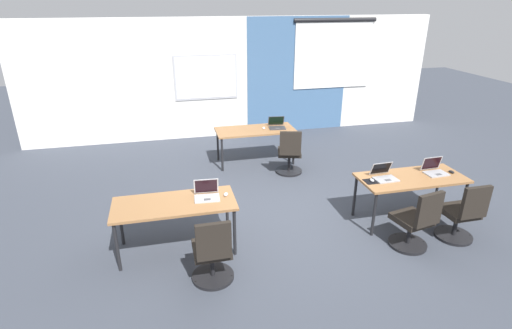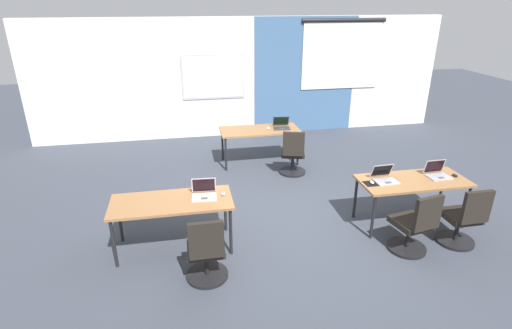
{
  "view_description": "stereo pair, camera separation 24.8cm",
  "coord_description": "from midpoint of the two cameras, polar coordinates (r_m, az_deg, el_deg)",
  "views": [
    {
      "loc": [
        -1.76,
        -5.3,
        3.2
      ],
      "look_at": [
        -0.46,
        0.2,
        0.81
      ],
      "focal_mm": 27.8,
      "sensor_mm": 36.0,
      "label": 1
    },
    {
      "loc": [
        -1.52,
        -5.35,
        3.2
      ],
      "look_at": [
        -0.46,
        0.2,
        0.81
      ],
      "focal_mm": 27.8,
      "sensor_mm": 36.0,
      "label": 2
    }
  ],
  "objects": [
    {
      "name": "ground_plane",
      "position": [
        6.43,
        5.51,
        -7.05
      ],
      "size": [
        24.0,
        24.0,
        0.0
      ],
      "color": "#383D47"
    },
    {
      "name": "back_wall_assembly",
      "position": [
        9.83,
        -0.77,
        12.44
      ],
      "size": [
        10.0,
        0.27,
        2.8
      ],
      "color": "silver",
      "rests_on": "ground"
    },
    {
      "name": "desk_near_left",
      "position": [
        5.36,
        -10.73,
        -5.75
      ],
      "size": [
        1.6,
        0.7,
        0.72
      ],
      "color": "olive",
      "rests_on": "ground"
    },
    {
      "name": "desk_near_right",
      "position": [
        6.35,
        22.67,
        -2.54
      ],
      "size": [
        1.6,
        0.7,
        0.72
      ],
      "color": "olive",
      "rests_on": "ground"
    },
    {
      "name": "desk_far_center",
      "position": [
        8.11,
        1.41,
        4.67
      ],
      "size": [
        1.6,
        0.7,
        0.72
      ],
      "color": "olive",
      "rests_on": "ground"
    },
    {
      "name": "laptop_near_right_inner",
      "position": [
        6.12,
        19.14,
        -1.81
      ],
      "size": [
        0.34,
        0.33,
        0.22
      ],
      "rotation": [
        0.0,
        0.0,
        0.04
      ],
      "color": "#9E9EA3",
      "rests_on": "desk_near_right"
    },
    {
      "name": "mousepad_near_right_inner",
      "position": [
        5.99,
        17.47,
        -2.63
      ],
      "size": [
        0.22,
        0.19,
        0.0
      ],
      "color": "black",
      "rests_on": "desk_near_right"
    },
    {
      "name": "mouse_near_right_inner",
      "position": [
        5.98,
        17.49,
        -2.47
      ],
      "size": [
        0.07,
        0.11,
        0.03
      ],
      "color": "#B2B2B7",
      "rests_on": "mousepad_near_right_inner"
    },
    {
      "name": "chair_near_right_inner",
      "position": [
        5.76,
        22.95,
        -8.41
      ],
      "size": [
        0.52,
        0.57,
        0.92
      ],
      "rotation": [
        0.0,
        0.0,
        3.33
      ],
      "color": "black",
      "rests_on": "ground"
    },
    {
      "name": "laptop_near_left_inner",
      "position": [
        5.37,
        -6.17,
        -4.09
      ],
      "size": [
        0.35,
        0.3,
        0.23
      ],
      "rotation": [
        0.0,
        0.0,
        -0.07
      ],
      "color": "#B7B7BC",
      "rests_on": "desk_near_left"
    },
    {
      "name": "mouse_near_left_inner",
      "position": [
        5.4,
        -3.44,
        -4.21
      ],
      "size": [
        0.09,
        0.11,
        0.03
      ],
      "color": "#B2B2B7",
      "rests_on": "desk_near_left"
    },
    {
      "name": "chair_near_left_inner",
      "position": [
        4.85,
        -5.67,
        -12.74
      ],
      "size": [
        0.52,
        0.54,
        0.92
      ],
      "rotation": [
        0.0,
        0.0,
        3.15
      ],
      "color": "black",
      "rests_on": "ground"
    },
    {
      "name": "laptop_near_right_end",
      "position": [
        6.57,
        25.62,
        -1.13
      ],
      "size": [
        0.34,
        0.29,
        0.23
      ],
      "rotation": [
        0.0,
        0.0,
        0.04
      ],
      "color": "#9E9EA3",
      "rests_on": "desk_near_right"
    },
    {
      "name": "mouse_near_right_end",
      "position": [
        6.7,
        27.67,
        -1.4
      ],
      "size": [
        0.07,
        0.11,
        0.03
      ],
      "color": "black",
      "rests_on": "desk_near_right"
    },
    {
      "name": "chair_near_right_end",
      "position": [
        6.21,
        28.65,
        -7.18
      ],
      "size": [
        0.52,
        0.54,
        0.92
      ],
      "rotation": [
        0.0,
        0.0,
        3.15
      ],
      "color": "black",
      "rests_on": "ground"
    },
    {
      "name": "laptop_far_right",
      "position": [
        8.19,
        4.56,
        5.58
      ],
      "size": [
        0.37,
        0.36,
        0.22
      ],
      "rotation": [
        0.0,
        0.0,
        -0.12
      ],
      "color": "#333338",
      "rests_on": "desk_far_center"
    },
    {
      "name": "mouse_far_right",
      "position": [
        8.12,
        2.64,
        5.25
      ],
      "size": [
        0.08,
        0.11,
        0.03
      ],
      "color": "silver",
      "rests_on": "desk_far_center"
    },
    {
      "name": "chair_far_right",
      "position": [
        7.67,
        6.26,
        1.2
      ],
      "size": [
        0.54,
        0.59,
        0.92
      ],
      "rotation": [
        0.0,
        0.0,
        2.88
      ],
      "color": "black",
      "rests_on": "ground"
    }
  ]
}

